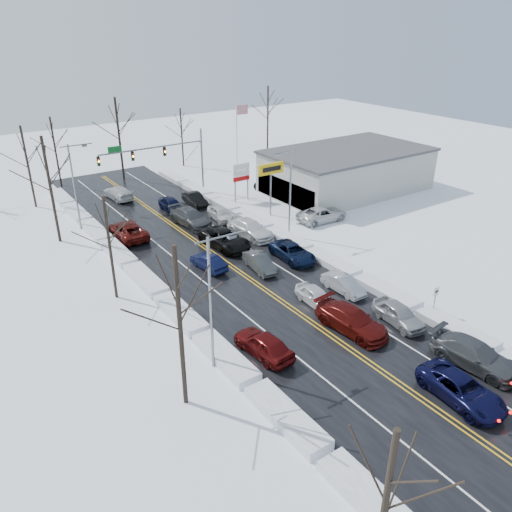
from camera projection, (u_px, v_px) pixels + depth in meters
ground at (282, 301)px, 39.35m from camera, size 160.00×160.00×0.00m
road_surface at (267, 291)px, 40.83m from camera, size 14.00×84.00×0.01m
snow_bank_left at (183, 319)px, 36.96m from camera, size 1.67×72.00×0.60m
snow_bank_right at (336, 267)px, 44.72m from camera, size 1.67×72.00×0.60m
traffic_signal_mast at (164, 155)px, 59.59m from camera, size 13.28×0.39×8.00m
tires_plus_sign at (271, 172)px, 54.47m from camera, size 3.20×0.34×6.00m
used_vehicles_sign at (241, 174)px, 59.66m from camera, size 2.20×0.22×4.65m
speed_limit_sign at (436, 296)px, 36.87m from camera, size 0.55×0.09×2.35m
flagpole at (238, 136)px, 66.88m from camera, size 1.87×1.20×10.00m
dealership_building at (347, 170)px, 63.85m from camera, size 20.40×12.40×5.30m
streetlight_ne at (289, 187)px, 48.75m from camera, size 3.20×0.25×9.00m
streetlight_sw at (213, 293)px, 29.85m from camera, size 3.20×0.25×9.00m
streetlight_nw at (75, 180)px, 50.70m from camera, size 3.20×0.25×9.00m
tree_left_a at (387, 493)px, 16.13m from camera, size 3.60×3.60×9.00m
tree_left_b at (178, 298)px, 26.00m from camera, size 4.00×4.00×10.00m
tree_left_c at (107, 228)px, 37.39m from camera, size 3.40×3.40×8.50m
tree_left_d at (47, 170)px, 46.86m from camera, size 4.20×4.20×10.50m
tree_left_e at (25, 151)px, 56.30m from camera, size 3.80×3.80×9.50m
tree_far_b at (53, 138)px, 64.11m from camera, size 3.60×3.60×9.00m
tree_far_c at (118, 123)px, 66.11m from camera, size 4.40×4.40×11.00m
tree_far_d at (181, 126)px, 73.08m from camera, size 3.40×3.40×8.50m
tree_far_e at (268, 106)px, 81.02m from camera, size 4.20×4.20×10.50m
queued_car_2 at (459, 399)px, 29.20m from camera, size 2.90×5.54×1.49m
queued_car_3 at (351, 330)px, 35.71m from camera, size 2.85×5.95×1.67m
queued_car_4 at (316, 304)px, 38.96m from camera, size 1.89×4.15×1.38m
queued_car_5 at (260, 269)px, 44.34m from camera, size 1.99×4.40×1.40m
queued_car_6 at (225, 247)px, 48.71m from camera, size 3.29×6.27×1.68m
queued_car_7 at (191, 225)px, 53.93m from camera, size 2.93×6.12×1.72m
queued_car_8 at (172, 211)px, 57.76m from camera, size 1.97×4.63×1.56m
queued_car_11 at (472, 365)px, 32.08m from camera, size 2.97×5.95×1.66m
queued_car_12 at (398, 323)px, 36.54m from camera, size 2.26×4.61×1.51m
queued_car_13 at (343, 291)px, 40.76m from camera, size 1.48×4.09×1.34m
queued_car_14 at (292, 259)px, 46.22m from camera, size 2.75×5.40×1.46m
queued_car_15 at (250, 236)px, 51.11m from camera, size 2.96×5.95×1.66m
queued_car_16 at (221, 220)px, 55.33m from camera, size 2.18×4.46×1.46m
queued_car_17 at (195, 205)px, 59.72m from camera, size 1.76×4.50×1.46m
oncoming_car_0 at (209, 269)px, 44.46m from camera, size 1.79×4.19×1.34m
oncoming_car_1 at (129, 238)px, 50.74m from camera, size 2.85×5.94×1.63m
oncoming_car_2 at (119, 199)px, 61.80m from camera, size 2.71×5.54×1.55m
oncoming_car_3 at (264, 354)px, 33.15m from camera, size 2.31×4.86×1.61m
parked_car_0 at (322, 221)px, 54.99m from camera, size 5.92×2.98×1.61m
parked_car_1 at (312, 204)px, 59.93m from camera, size 2.57×5.46×1.54m
parked_car_2 at (268, 192)px, 64.16m from camera, size 1.86×4.56×1.55m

